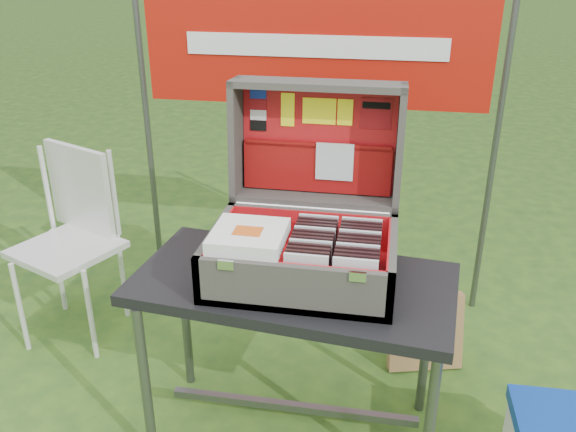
% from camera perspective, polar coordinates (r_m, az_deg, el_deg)
% --- Properties ---
extents(table, '(1.14, 0.66, 0.68)m').
position_cam_1_polar(table, '(2.29, 0.48, -13.28)').
color(table, black).
rests_on(table, ground).
extents(table_top, '(1.14, 0.66, 0.04)m').
position_cam_1_polar(table_top, '(2.11, 0.51, -6.36)').
color(table_top, black).
rests_on(table_top, ground).
extents(table_leg_fl, '(0.04, 0.04, 0.64)m').
position_cam_1_polar(table_leg_fl, '(2.26, -13.17, -15.27)').
color(table_leg_fl, '#59595B').
rests_on(table_leg_fl, ground).
extents(table_leg_fr, '(0.04, 0.04, 0.64)m').
position_cam_1_polar(table_leg_fr, '(2.13, 13.14, -18.26)').
color(table_leg_fr, '#59595B').
rests_on(table_leg_fr, ground).
extents(table_leg_bl, '(0.04, 0.04, 0.64)m').
position_cam_1_polar(table_leg_bl, '(2.57, -9.56, -9.41)').
color(table_leg_bl, '#59595B').
rests_on(table_leg_bl, ground).
extents(table_leg_br, '(0.04, 0.04, 0.64)m').
position_cam_1_polar(table_leg_br, '(2.46, 12.82, -11.55)').
color(table_leg_br, '#59595B').
rests_on(table_leg_br, ground).
extents(table_brace, '(0.94, 0.03, 0.03)m').
position_cam_1_polar(table_brace, '(2.43, 0.46, -17.40)').
color(table_brace, '#59595B').
rests_on(table_brace, ground).
extents(suitcase, '(0.62, 0.61, 0.61)m').
position_cam_1_polar(suitcase, '(2.02, 1.64, 2.40)').
color(suitcase, '#53504A').
rests_on(suitcase, table).
extents(suitcase_base_bottom, '(0.62, 0.45, 0.02)m').
position_cam_1_polar(suitcase_base_bottom, '(2.09, 1.30, -5.61)').
color(suitcase_base_bottom, '#53504A').
rests_on(suitcase_base_bottom, table_top).
extents(suitcase_base_wall_front, '(0.62, 0.02, 0.17)m').
position_cam_1_polar(suitcase_base_wall_front, '(1.88, 0.31, -6.90)').
color(suitcase_base_wall_front, '#53504A').
rests_on(suitcase_base_wall_front, table_top).
extents(suitcase_base_wall_back, '(0.62, 0.02, 0.17)m').
position_cam_1_polar(suitcase_base_wall_back, '(2.24, 2.16, -1.37)').
color(suitcase_base_wall_back, '#53504A').
rests_on(suitcase_base_wall_back, table_top).
extents(suitcase_base_wall_left, '(0.02, 0.45, 0.17)m').
position_cam_1_polar(suitcase_base_wall_left, '(2.12, -6.73, -3.18)').
color(suitcase_base_wall_left, '#53504A').
rests_on(suitcase_base_wall_left, table_top).
extents(suitcase_base_wall_right, '(0.02, 0.45, 0.17)m').
position_cam_1_polar(suitcase_base_wall_right, '(2.04, 9.69, -4.54)').
color(suitcase_base_wall_right, '#53504A').
rests_on(suitcase_base_wall_right, table_top).
extents(suitcase_liner_floor, '(0.57, 0.40, 0.01)m').
position_cam_1_polar(suitcase_liner_floor, '(2.08, 1.30, -5.24)').
color(suitcase_liner_floor, red).
rests_on(suitcase_liner_floor, suitcase_base_bottom).
extents(suitcase_latch_left, '(0.05, 0.01, 0.03)m').
position_cam_1_polar(suitcase_latch_left, '(1.87, -5.83, -4.57)').
color(suitcase_latch_left, silver).
rests_on(suitcase_latch_left, suitcase_base_wall_front).
extents(suitcase_latch_right, '(0.05, 0.01, 0.03)m').
position_cam_1_polar(suitcase_latch_right, '(1.81, 6.54, -5.66)').
color(suitcase_latch_right, silver).
rests_on(suitcase_latch_right, suitcase_base_wall_front).
extents(suitcase_hinge, '(0.56, 0.02, 0.02)m').
position_cam_1_polar(suitcase_hinge, '(2.22, 2.24, 0.71)').
color(suitcase_hinge, silver).
rests_on(suitcase_hinge, suitcase_base_wall_back).
extents(suitcase_lid_back, '(0.62, 0.05, 0.45)m').
position_cam_1_polar(suitcase_lid_back, '(2.30, 2.92, 7.22)').
color(suitcase_lid_back, '#53504A').
rests_on(suitcase_lid_back, suitcase_base_wall_back).
extents(suitcase_lid_rim_far, '(0.62, 0.17, 0.04)m').
position_cam_1_polar(suitcase_lid_rim_far, '(2.19, 2.85, 12.16)').
color(suitcase_lid_rim_far, '#53504A').
rests_on(suitcase_lid_rim_far, suitcase_lid_back).
extents(suitcase_lid_rim_near, '(0.62, 0.17, 0.04)m').
position_cam_1_polar(suitcase_lid_rim_near, '(2.29, 2.54, 1.70)').
color(suitcase_lid_rim_near, '#53504A').
rests_on(suitcase_lid_rim_near, suitcase_lid_back).
extents(suitcase_lid_rim_left, '(0.02, 0.20, 0.46)m').
position_cam_1_polar(suitcase_lid_rim_left, '(2.29, -4.82, 7.20)').
color(suitcase_lid_rim_left, '#53504A').
rests_on(suitcase_lid_rim_left, suitcase_lid_back).
extents(suitcase_lid_rim_right, '(0.02, 0.20, 0.46)m').
position_cam_1_polar(suitcase_lid_rim_right, '(2.22, 10.43, 6.29)').
color(suitcase_lid_rim_right, '#53504A').
rests_on(suitcase_lid_rim_right, suitcase_lid_back).
extents(suitcase_lid_liner, '(0.57, 0.03, 0.39)m').
position_cam_1_polar(suitcase_lid_liner, '(2.29, 2.87, 7.14)').
color(suitcase_lid_liner, red).
rests_on(suitcase_lid_liner, suitcase_lid_back).
extents(suitcase_liner_wall_front, '(0.57, 0.01, 0.14)m').
position_cam_1_polar(suitcase_liner_wall_front, '(1.88, 0.39, -6.35)').
color(suitcase_liner_wall_front, red).
rests_on(suitcase_liner_wall_front, suitcase_base_bottom).
extents(suitcase_liner_wall_back, '(0.57, 0.01, 0.14)m').
position_cam_1_polar(suitcase_liner_wall_back, '(2.22, 2.11, -1.25)').
color(suitcase_liner_wall_back, red).
rests_on(suitcase_liner_wall_back, suitcase_base_bottom).
extents(suitcase_liner_wall_left, '(0.01, 0.40, 0.14)m').
position_cam_1_polar(suitcase_liner_wall_left, '(2.11, -6.35, -2.92)').
color(suitcase_liner_wall_left, red).
rests_on(suitcase_liner_wall_left, suitcase_base_bottom).
extents(suitcase_liner_wall_right, '(0.01, 0.40, 0.14)m').
position_cam_1_polar(suitcase_liner_wall_right, '(2.03, 9.28, -4.21)').
color(suitcase_liner_wall_right, red).
rests_on(suitcase_liner_wall_right, suitcase_base_bottom).
extents(suitcase_lid_pocket, '(0.55, 0.04, 0.18)m').
position_cam_1_polar(suitcase_lid_pocket, '(2.29, 2.74, 4.50)').
color(suitcase_lid_pocket, maroon).
rests_on(suitcase_lid_pocket, suitcase_lid_liner).
extents(suitcase_pocket_edge, '(0.54, 0.02, 0.02)m').
position_cam_1_polar(suitcase_pocket_edge, '(2.27, 2.78, 6.62)').
color(suitcase_pocket_edge, maroon).
rests_on(suitcase_pocket_edge, suitcase_lid_pocket).
extents(suitcase_pocket_cd, '(0.14, 0.02, 0.14)m').
position_cam_1_polar(suitcase_pocket_cd, '(2.26, 4.38, 5.08)').
color(suitcase_pocket_cd, silver).
rests_on(suitcase_pocket_cd, suitcase_lid_pocket).
extents(lid_sticker_cc_a, '(0.06, 0.01, 0.04)m').
position_cam_1_polar(lid_sticker_cc_a, '(2.29, -2.81, 11.38)').
color(lid_sticker_cc_a, '#1933B2').
rests_on(lid_sticker_cc_a, suitcase_lid_liner).
extents(lid_sticker_cc_b, '(0.06, 0.01, 0.04)m').
position_cam_1_polar(lid_sticker_cc_b, '(2.29, -2.81, 10.40)').
color(lid_sticker_cc_b, '#A01118').
rests_on(lid_sticker_cc_b, suitcase_lid_liner).
extents(lid_sticker_cc_c, '(0.06, 0.01, 0.04)m').
position_cam_1_polar(lid_sticker_cc_c, '(2.30, -2.80, 9.42)').
color(lid_sticker_cc_c, white).
rests_on(lid_sticker_cc_c, suitcase_lid_liner).
extents(lid_sticker_cc_d, '(0.06, 0.01, 0.04)m').
position_cam_1_polar(lid_sticker_cc_d, '(2.31, -2.80, 8.44)').
color(lid_sticker_cc_d, black).
rests_on(lid_sticker_cc_d, suitcase_lid_liner).
extents(lid_card_neon_tall, '(0.05, 0.01, 0.12)m').
position_cam_1_polar(lid_card_neon_tall, '(2.28, -0.03, 9.92)').
color(lid_card_neon_tall, '#FDFA17').
rests_on(lid_card_neon_tall, suitcase_lid_liner).
extents(lid_card_neon_main, '(0.12, 0.01, 0.09)m').
position_cam_1_polar(lid_card_neon_main, '(2.26, 2.94, 9.77)').
color(lid_card_neon_main, '#FDFA17').
rests_on(lid_card_neon_main, suitcase_lid_liner).
extents(lid_card_neon_small, '(0.06, 0.01, 0.09)m').
position_cam_1_polar(lid_card_neon_small, '(2.25, 5.36, 9.63)').
color(lid_card_neon_small, '#FDFA17').
rests_on(lid_card_neon_small, suitcase_lid_liner).
extents(lid_sticker_band, '(0.11, 0.01, 0.11)m').
position_cam_1_polar(lid_sticker_band, '(2.24, 8.23, 9.45)').
color(lid_sticker_band, '#A01118').
rests_on(lid_sticker_band, suitcase_lid_liner).
extents(lid_sticker_band_bar, '(0.10, 0.00, 0.02)m').
position_cam_1_polar(lid_sticker_band_bar, '(2.24, 8.28, 10.20)').
color(lid_sticker_band_bar, black).
rests_on(lid_sticker_band_bar, suitcase_lid_liner).
extents(cd_left_0, '(0.14, 0.01, 0.16)m').
position_cam_1_polar(cd_left_0, '(1.89, 1.67, -5.76)').
color(cd_left_0, silver).
rests_on(cd_left_0, suitcase_liner_floor).
extents(cd_left_1, '(0.14, 0.01, 0.16)m').
position_cam_1_polar(cd_left_1, '(1.91, 1.79, -5.39)').
color(cd_left_1, black).
rests_on(cd_left_1, suitcase_liner_floor).
extents(cd_left_2, '(0.14, 0.01, 0.16)m').
position_cam_1_polar(cd_left_2, '(1.93, 1.89, -5.03)').
color(cd_left_2, black).
rests_on(cd_left_2, suitcase_liner_floor).
extents(cd_left_3, '(0.14, 0.01, 0.16)m').
position_cam_1_polar(cd_left_3, '(1.95, 2.00, -4.68)').
color(cd_left_3, black).
rests_on(cd_left_3, suitcase_liner_floor).
extents(cd_left_4, '(0.14, 0.01, 0.16)m').
position_cam_1_polar(cd_left_4, '(1.97, 2.10, -4.34)').
color(cd_left_4, silver).
rests_on(cd_left_4, suitcase_liner_floor).
extents(cd_left_5, '(0.14, 0.01, 0.16)m').
position_cam_1_polar(cd_left_5, '(2.00, 2.21, -4.01)').
color(cd_left_5, black).
rests_on(cd_left_5, suitcase_liner_floor).
extents(cd_left_6, '(0.14, 0.01, 0.16)m').
position_cam_1_polar(cd_left_6, '(2.02, 2.30, -3.68)').
color(cd_left_6, black).
rests_on(cd_left_6, suitcase_liner_floor).
extents(cd_left_7, '(0.14, 0.01, 0.16)m').
position_cam_1_polar(cd_left_7, '(2.04, 2.40, -3.36)').
color(cd_left_7, black).
rests_on(cd_left_7, suitcase_liner_floor).
extents(cd_left_8, '(0.14, 0.01, 0.16)m').
position_cam_1_polar(cd_left_8, '(2.06, 2.50, -3.04)').
color(cd_left_8, silver).
rests_on(cd_left_8, suitcase_liner_floor).
extents(cd_left_9, '(0.14, 0.01, 0.16)m').
position_cam_1_polar(cd_left_9, '(2.08, 2.59, -2.74)').
color(cd_left_9, black).
rests_on(cd_left_9, suitcase_liner_floor).
extents(cd_left_10, '(0.14, 0.01, 0.16)m').
position_cam_1_polar(cd_left_10, '(2.10, 2.68, -2.44)').
color(cd_left_10, black).
rests_on(cd_left_10, suitcase_liner_floor).
extents(cd_left_11, '(0.14, 0.01, 0.16)m').
position_cam_1_polar(cd_left_11, '(2.12, 2.77, -2.14)').
color(cd_left_11, black).
rests_on(cd_left_11, suitcase_liner_floor).
extents(cd_left_12, '(0.14, 0.01, 0.16)m').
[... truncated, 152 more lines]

